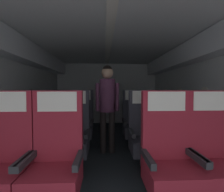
{
  "coord_description": "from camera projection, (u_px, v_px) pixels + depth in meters",
  "views": [
    {
      "loc": [
        -0.08,
        0.05,
        1.16
      ],
      "look_at": [
        0.07,
        3.37,
        1.03
      ],
      "focal_mm": 26.71,
      "sensor_mm": 36.0,
      "label": 1
    }
  ],
  "objects": [
    {
      "name": "ground",
      "position": [
        109.0,
        157.0,
        2.9
      ],
      "size": [
        3.65,
        6.21,
        0.02
      ],
      "primitive_type": "cube",
      "color": "#23282D"
    },
    {
      "name": "fuselage_shell",
      "position": [
        109.0,
        71.0,
        3.11
      ],
      "size": [
        3.53,
        5.86,
        2.1
      ],
      "color": "silver",
      "rests_on": "ground"
    },
    {
      "name": "seat_a_left_window",
      "position": [
        2.0,
        162.0,
        1.58
      ],
      "size": [
        0.52,
        0.49,
        1.15
      ],
      "color": "#38383D",
      "rests_on": "ground"
    },
    {
      "name": "seat_a_left_aisle",
      "position": [
        55.0,
        161.0,
        1.6
      ],
      "size": [
        0.52,
        0.49,
        1.15
      ],
      "color": "#38383D",
      "rests_on": "ground"
    },
    {
      "name": "seat_a_right_aisle",
      "position": [
        216.0,
        157.0,
        1.68
      ],
      "size": [
        0.52,
        0.49,
        1.15
      ],
      "color": "#38383D",
      "rests_on": "ground"
    },
    {
      "name": "seat_a_right_window",
      "position": [
        169.0,
        159.0,
        1.65
      ],
      "size": [
        0.52,
        0.49,
        1.15
      ],
      "color": "#38383D",
      "rests_on": "ground"
    },
    {
      "name": "seat_b_left_window",
      "position": [
        39.0,
        136.0,
        2.46
      ],
      "size": [
        0.52,
        0.49,
        1.15
      ],
      "color": "#38383D",
      "rests_on": "ground"
    },
    {
      "name": "seat_b_left_aisle",
      "position": [
        72.0,
        135.0,
        2.51
      ],
      "size": [
        0.52,
        0.49,
        1.15
      ],
      "color": "#38383D",
      "rests_on": "ground"
    },
    {
      "name": "seat_b_right_aisle",
      "position": [
        178.0,
        134.0,
        2.57
      ],
      "size": [
        0.52,
        0.49,
        1.15
      ],
      "color": "#38383D",
      "rests_on": "ground"
    },
    {
      "name": "seat_b_right_window",
      "position": [
        146.0,
        134.0,
        2.56
      ],
      "size": [
        0.52,
        0.49,
        1.15
      ],
      "color": "#38383D",
      "rests_on": "ground"
    },
    {
      "name": "seat_c_left_window",
      "position": [
        57.0,
        123.0,
        3.37
      ],
      "size": [
        0.52,
        0.49,
        1.15
      ],
      "color": "#38383D",
      "rests_on": "ground"
    },
    {
      "name": "seat_c_left_aisle",
      "position": [
        81.0,
        123.0,
        3.39
      ],
      "size": [
        0.52,
        0.49,
        1.15
      ],
      "color": "#38383D",
      "rests_on": "ground"
    },
    {
      "name": "seat_c_right_aisle",
      "position": [
        159.0,
        123.0,
        3.44
      ],
      "size": [
        0.52,
        0.49,
        1.15
      ],
      "color": "#38383D",
      "rests_on": "ground"
    },
    {
      "name": "seat_c_right_window",
      "position": [
        135.0,
        123.0,
        3.44
      ],
      "size": [
        0.52,
        0.49,
        1.15
      ],
      "color": "#38383D",
      "rests_on": "ground"
    },
    {
      "name": "flight_attendant",
      "position": [
        107.0,
        99.0,
        3.03
      ],
      "size": [
        0.43,
        0.28,
        1.6
      ],
      "rotation": [
        0.0,
        0.0,
        3.06
      ],
      "color": "black",
      "rests_on": "ground"
    }
  ]
}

